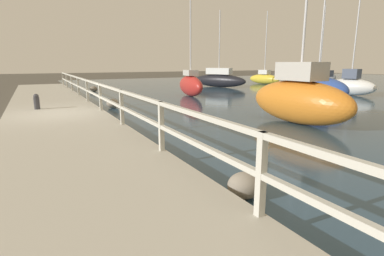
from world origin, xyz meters
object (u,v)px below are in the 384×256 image
mooring_bollard (37,101)px  sailboat_black (219,79)px  sailboat_orange (299,99)px  sailboat_yellow (264,78)px  sailboat_white (351,85)px  sailboat_red (191,85)px  sailboat_blue (317,88)px  sailboat_gray (319,76)px

mooring_bollard → sailboat_black: size_ratio=0.09×
sailboat_black → sailboat_orange: (-6.74, -15.84, 0.19)m
sailboat_yellow → sailboat_white: bearing=-111.4°
sailboat_red → sailboat_blue: 7.96m
sailboat_red → sailboat_gray: 17.27m
mooring_bollard → sailboat_yellow: (21.89, 11.04, -0.02)m
sailboat_black → sailboat_blue: bearing=-119.4°
sailboat_yellow → sailboat_red: bearing=-160.6°
sailboat_blue → sailboat_gray: bearing=31.4°
mooring_bollard → sailboat_blue: sailboat_blue is taller
sailboat_yellow → sailboat_orange: size_ratio=1.30×
sailboat_white → sailboat_red: 11.11m
mooring_bollard → sailboat_gray: bearing=16.2°
mooring_bollard → sailboat_blue: size_ratio=0.08×
sailboat_white → sailboat_black: size_ratio=1.07×
sailboat_white → sailboat_gray: 10.76m
sailboat_yellow → sailboat_red: 14.26m
sailboat_orange → sailboat_blue: (5.77, 3.99, -0.11)m
sailboat_gray → sailboat_blue: sailboat_blue is taller
sailboat_white → sailboat_gray: sailboat_gray is taller
sailboat_yellow → sailboat_black: bearing=-178.5°
sailboat_white → sailboat_black: 11.17m
sailboat_black → sailboat_yellow: sailboat_yellow is taller
sailboat_yellow → sailboat_orange: 21.70m
sailboat_gray → sailboat_red: bearing=167.3°
sailboat_gray → sailboat_white: bearing=-154.1°
sailboat_red → sailboat_orange: bearing=-86.5°
sailboat_white → sailboat_red: size_ratio=1.07×
sailboat_red → sailboat_gray: (16.91, 3.49, 0.12)m
sailboat_white → sailboat_yellow: sailboat_yellow is taller
sailboat_orange → sailboat_white: bearing=24.5°
sailboat_black → sailboat_gray: 11.21m
sailboat_blue → sailboat_red: bearing=120.5°
sailboat_yellow → sailboat_red: sailboat_yellow is taller
mooring_bollard → sailboat_orange: (8.55, -6.08, 0.27)m
sailboat_yellow → sailboat_orange: (-13.33, -17.12, 0.29)m
sailboat_yellow → mooring_bollard: bearing=-162.7°
sailboat_white → sailboat_red: (-10.03, 4.78, 0.06)m
sailboat_gray → sailboat_blue: size_ratio=1.00×
sailboat_white → sailboat_gray: (6.88, 8.27, 0.19)m
sailboat_yellow → sailboat_gray: bearing=-47.0°
mooring_bollard → sailboat_yellow: sailboat_yellow is taller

